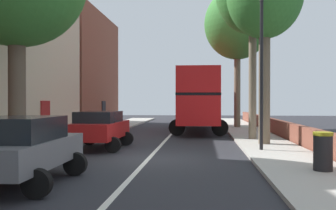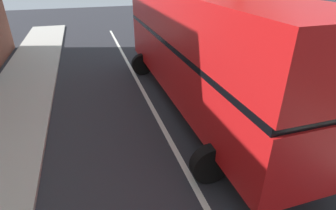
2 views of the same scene
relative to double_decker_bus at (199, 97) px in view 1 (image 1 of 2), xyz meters
name	(u,v)px [view 1 (image 1 of 2)]	position (x,y,z in m)	size (l,w,h in m)	color
ground_plane	(149,158)	(-1.70, -12.82, -2.36)	(84.00, 84.00, 0.00)	#28282D
road_centre_line	(149,158)	(-1.70, -12.82, -2.35)	(0.16, 54.00, 0.01)	silver
sidewalk_left	(19,155)	(-6.60, -12.82, -2.30)	(2.60, 60.00, 0.12)	#B2ADA3
sidewalk_right	(287,159)	(3.20, -12.82, -2.30)	(2.60, 60.00, 0.12)	#B2ADA3
boundary_wall_right	(333,147)	(4.75, -12.82, -1.88)	(0.36, 54.00, 0.96)	brown
double_decker_bus	(199,97)	(0.00, 0.00, 0.00)	(3.58, 11.21, 4.06)	red
parked_car_grey_left_0	(22,147)	(-4.20, -17.41, -1.40)	(2.50, 4.05, 1.69)	slate
parked_car_red_left_3	(100,127)	(-4.20, -10.31, -1.42)	(2.45, 4.06, 1.64)	#AD1919
street_tree_right_3	(237,24)	(2.91, 2.59, 5.57)	(5.02, 5.02, 10.57)	brown
lamppost_right	(261,58)	(2.60, -10.91, 1.45)	(0.32, 0.32, 6.31)	black
litter_bin_right	(323,151)	(3.60, -15.39, -1.69)	(0.55, 0.55, 1.09)	black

